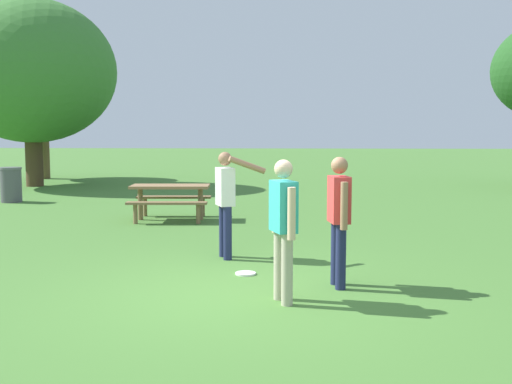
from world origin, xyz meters
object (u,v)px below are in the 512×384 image
object	(u,v)px
person_thrower	(283,221)
trash_can_further_along	(11,185)
tree_broad_center	(31,71)
picnic_table_near	(170,194)
tree_tall_left	(41,99)
person_catcher	(226,196)
person_bystander	(339,213)
frisbee	(246,273)

from	to	relation	value
person_thrower	trash_can_further_along	bearing A→B (deg)	128.43
tree_broad_center	person_thrower	bearing A→B (deg)	-58.13
picnic_table_near	tree_tall_left	distance (m)	13.72
tree_tall_left	tree_broad_center	bearing A→B (deg)	-73.02
picnic_table_near	tree_broad_center	world-z (taller)	tree_broad_center
person_thrower	tree_broad_center	xyz separation A→B (m)	(-8.91, 14.33, 3.06)
tree_broad_center	trash_can_further_along	bearing A→B (deg)	-74.29
person_catcher	tree_broad_center	bearing A→B (deg)	123.90
person_bystander	frisbee	world-z (taller)	person_bystander
person_bystander	person_catcher	bearing A→B (deg)	133.47
person_thrower	person_bystander	xyz separation A→B (m)	(0.69, 0.74, 0.00)
person_catcher	tree_broad_center	distance (m)	14.68
person_bystander	tree_tall_left	world-z (taller)	tree_tall_left
person_catcher	frisbee	xyz separation A→B (m)	(0.37, -1.06, -0.95)
picnic_table_near	trash_can_further_along	bearing A→B (deg)	148.23
person_bystander	frisbee	bearing A→B (deg)	153.35
frisbee	picnic_table_near	world-z (taller)	picnic_table_near
person_catcher	tree_tall_left	distance (m)	17.87
person_catcher	trash_can_further_along	xyz separation A→B (m)	(-6.66, 7.12, -0.48)
person_thrower	person_bystander	bearing A→B (deg)	47.11
tree_broad_center	tree_tall_left	bearing A→B (deg)	106.98
tree_tall_left	tree_broad_center	distance (m)	3.58
tree_broad_center	frisbee	bearing A→B (deg)	-57.15
frisbee	person_thrower	bearing A→B (deg)	-68.64
person_thrower	picnic_table_near	distance (m)	6.92
tree_tall_left	trash_can_further_along	bearing A→B (deg)	-73.76
frisbee	trash_can_further_along	size ratio (longest dim) A/B	0.30
person_bystander	trash_can_further_along	bearing A→B (deg)	133.17
trash_can_further_along	picnic_table_near	bearing A→B (deg)	-31.77
person_catcher	frisbee	world-z (taller)	person_catcher
person_thrower	picnic_table_near	size ratio (longest dim) A/B	0.92
person_catcher	picnic_table_near	bearing A→B (deg)	112.28
picnic_table_near	tree_broad_center	distance (m)	10.72
person_thrower	frisbee	distance (m)	1.72
frisbee	tree_tall_left	xyz separation A→B (m)	(-9.40, 16.32, 3.21)
person_bystander	tree_broad_center	bearing A→B (deg)	125.22
person_bystander	trash_can_further_along	size ratio (longest dim) A/B	1.71
trash_can_further_along	tree_tall_left	bearing A→B (deg)	106.24
frisbee	tree_tall_left	distance (m)	19.11
tree_tall_left	frisbee	bearing A→B (deg)	-60.06
person_catcher	person_bystander	bearing A→B (deg)	-46.53
person_thrower	frisbee	bearing A→B (deg)	111.36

